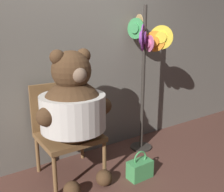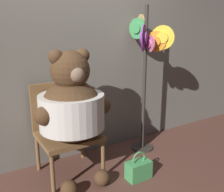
# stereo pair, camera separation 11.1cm
# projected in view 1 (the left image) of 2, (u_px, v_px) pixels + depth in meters

# --- Properties ---
(ground_plane) EXTENTS (14.00, 14.00, 0.00)m
(ground_plane) POSITION_uv_depth(u_px,v_px,m) (94.00, 182.00, 2.54)
(ground_plane) COLOR brown
(wall_back) EXTENTS (8.00, 0.10, 2.63)m
(wall_back) POSITION_uv_depth(u_px,v_px,m) (61.00, 47.00, 2.75)
(wall_back) COLOR slate
(wall_back) RESTS_ON ground_plane
(chair) EXTENTS (0.60, 0.56, 0.96)m
(chair) POSITION_uv_depth(u_px,v_px,m) (65.00, 127.00, 2.63)
(chair) COLOR brown
(chair) RESTS_ON ground_plane
(teddy_bear) EXTENTS (0.77, 0.69, 1.33)m
(teddy_bear) POSITION_uv_depth(u_px,v_px,m) (73.00, 108.00, 2.42)
(teddy_bear) COLOR #4C331E
(teddy_bear) RESTS_ON ground_plane
(hat_display_rack) EXTENTS (0.42, 0.56, 1.78)m
(hat_display_rack) POSITION_uv_depth(u_px,v_px,m) (145.00, 60.00, 2.97)
(hat_display_rack) COLOR #332D28
(hat_display_rack) RESTS_ON ground_plane
(handbag_on_ground) EXTENTS (0.26, 0.15, 0.30)m
(handbag_on_ground) POSITION_uv_depth(u_px,v_px,m) (140.00, 169.00, 2.60)
(handbag_on_ground) COLOR #479E56
(handbag_on_ground) RESTS_ON ground_plane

